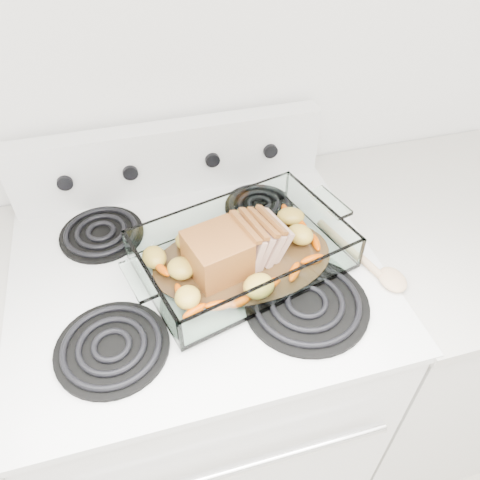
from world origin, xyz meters
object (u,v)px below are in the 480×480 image
object	(u,v)px
counter_right	(415,328)
pork_roast	(228,248)
electric_range	(207,377)
baking_dish	(243,255)

from	to	relation	value
counter_right	pork_roast	world-z (taller)	pork_roast
electric_range	pork_roast	world-z (taller)	electric_range
baking_dish	pork_roast	size ratio (longest dim) A/B	1.97
counter_right	baking_dish	size ratio (longest dim) A/B	2.21
electric_range	baking_dish	size ratio (longest dim) A/B	2.66
electric_range	pork_roast	bearing A→B (deg)	-17.07
electric_range	counter_right	bearing A→B (deg)	-0.10
electric_range	counter_right	xyz separation A→B (m)	(0.66, -0.00, -0.02)
baking_dish	pork_roast	distance (m)	0.04
counter_right	pork_roast	xyz separation A→B (m)	(-0.60, -0.02, 0.53)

